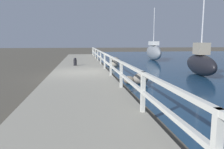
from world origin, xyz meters
The scene contains 11 objects.
ground_plane centered at (0.00, 0.00, 0.00)m, with size 120.00×120.00×0.00m, color #4C473D.
dock_walkway centered at (0.00, 0.00, 0.14)m, with size 3.28×36.00×0.27m.
railing centered at (1.54, 0.00, 0.96)m, with size 0.10×32.50×1.00m.
boulder_downstream centered at (3.12, 7.34, 0.30)m, with size 0.79×0.71×0.60m.
boulder_mid_strip centered at (2.58, 4.16, 0.24)m, with size 0.64×0.57×0.48m.
boulder_water_edge centered at (2.28, -2.45, 0.19)m, with size 0.52×0.47×0.39m.
boulder_upstream centered at (2.30, 5.26, 0.14)m, with size 0.38×0.34×0.28m.
boulder_far_strip centered at (2.83, -2.56, 0.27)m, with size 0.72×0.64×0.54m.
mooring_bollard centered at (-0.39, 3.53, 0.56)m, with size 0.23×0.23×0.57m.
sailboat_black centered at (7.12, -0.28, 0.75)m, with size 1.47×3.99×7.14m.
sailboat_gray centered at (7.88, 10.64, 0.88)m, with size 1.69×6.02×5.54m.
Camera 1 is at (0.07, -12.41, 1.99)m, focal length 35.00 mm.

